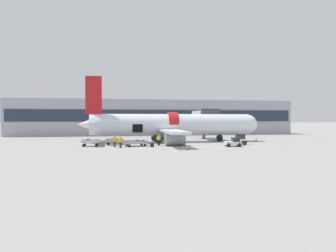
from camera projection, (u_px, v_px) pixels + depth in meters
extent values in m
plane|color=gray|center=(182.00, 145.00, 47.53)|extent=(500.00, 500.00, 0.00)
cube|color=silver|center=(188.00, 148.00, 42.96)|extent=(28.69, 0.28, 0.01)
cube|color=#9EA3AD|center=(155.00, 118.00, 80.77)|extent=(72.26, 13.25, 8.95)
cube|color=#232D3D|center=(158.00, 116.00, 74.18)|extent=(70.82, 0.16, 2.86)
cylinder|color=#4C4C51|center=(204.00, 131.00, 61.10)|extent=(0.60, 0.60, 3.29)
cube|color=silver|center=(204.00, 117.00, 61.03)|extent=(2.53, 9.61, 2.53)
cube|color=#333842|center=(210.00, 117.00, 56.89)|extent=(3.29, 1.60, 3.04)
cylinder|color=silver|center=(172.00, 124.00, 53.18)|extent=(28.52, 3.64, 3.64)
sphere|color=silver|center=(247.00, 124.00, 55.66)|extent=(3.45, 3.45, 3.45)
cone|color=silver|center=(90.00, 125.00, 50.70)|extent=(4.18, 3.35, 3.35)
cylinder|color=red|center=(172.00, 122.00, 53.13)|extent=(1.71, 3.64, 3.64)
cube|color=red|center=(94.00, 95.00, 50.69)|extent=(2.73, 0.28, 6.41)
cube|color=silver|center=(92.00, 123.00, 47.35)|extent=(1.15, 7.04, 0.20)
cube|color=silver|center=(95.00, 122.00, 54.27)|extent=(1.15, 7.04, 0.20)
cube|color=silver|center=(173.00, 132.00, 46.28)|extent=(2.74, 12.56, 0.40)
cube|color=silver|center=(160.00, 129.00, 59.72)|extent=(2.74, 12.56, 0.40)
cylinder|color=gray|center=(175.00, 138.00, 46.08)|extent=(2.99, 2.32, 2.32)
cylinder|color=gray|center=(161.00, 133.00, 60.05)|extent=(2.99, 2.32, 2.32)
cube|color=black|center=(138.00, 128.00, 50.33)|extent=(1.70, 0.12, 1.40)
cylinder|color=#56565B|center=(220.00, 134.00, 54.76)|extent=(0.22, 0.22, 1.64)
sphere|color=black|center=(220.00, 138.00, 54.78)|extent=(1.25, 1.25, 1.25)
cylinder|color=#56565B|center=(158.00, 135.00, 50.25)|extent=(0.22, 0.22, 1.64)
sphere|color=black|center=(158.00, 140.00, 50.27)|extent=(1.25, 1.25, 1.25)
cylinder|color=#56565B|center=(154.00, 133.00, 55.20)|extent=(0.22, 0.22, 1.64)
sphere|color=black|center=(154.00, 138.00, 55.22)|extent=(1.25, 1.25, 1.25)
cube|color=silver|center=(233.00, 143.00, 44.83)|extent=(2.53, 1.89, 0.50)
cube|color=#232833|center=(235.00, 139.00, 44.84)|extent=(1.23, 1.48, 0.61)
cube|color=black|center=(241.00, 144.00, 44.88)|extent=(0.31, 1.43, 0.25)
sphere|color=black|center=(239.00, 145.00, 44.12)|extent=(0.56, 0.56, 0.56)
sphere|color=black|center=(237.00, 144.00, 45.62)|extent=(0.56, 0.56, 0.56)
sphere|color=black|center=(229.00, 145.00, 44.06)|extent=(0.56, 0.56, 0.56)
sphere|color=black|center=(226.00, 144.00, 45.56)|extent=(0.56, 0.56, 0.56)
cube|color=white|center=(238.00, 141.00, 48.20)|extent=(2.10, 2.80, 0.72)
cube|color=#232833|center=(240.00, 136.00, 47.81)|extent=(1.40, 1.45, 0.79)
cube|color=black|center=(244.00, 142.00, 47.10)|extent=(1.06, 0.53, 0.36)
sphere|color=black|center=(240.00, 143.00, 47.17)|extent=(0.56, 0.56, 0.56)
sphere|color=black|center=(245.00, 143.00, 47.80)|extent=(0.56, 0.56, 0.56)
sphere|color=black|center=(232.00, 143.00, 48.62)|extent=(0.56, 0.56, 0.56)
sphere|color=black|center=(237.00, 142.00, 49.25)|extent=(0.56, 0.56, 0.56)
cube|color=#999BA0|center=(136.00, 143.00, 45.22)|extent=(3.62, 2.36, 0.05)
cube|color=#999BA0|center=(146.00, 142.00, 45.81)|extent=(0.40, 1.71, 0.41)
cube|color=#999BA0|center=(137.00, 142.00, 44.43)|extent=(3.22, 0.71, 0.41)
cube|color=#999BA0|center=(134.00, 141.00, 45.99)|extent=(3.22, 0.71, 0.41)
cube|color=#333338|center=(149.00, 144.00, 46.00)|extent=(0.90, 0.26, 0.06)
sphere|color=black|center=(145.00, 145.00, 44.84)|extent=(0.40, 0.40, 0.40)
sphere|color=black|center=(141.00, 144.00, 46.46)|extent=(0.40, 0.40, 0.40)
sphere|color=black|center=(129.00, 146.00, 43.99)|extent=(0.40, 0.40, 0.40)
sphere|color=black|center=(127.00, 145.00, 45.60)|extent=(0.40, 0.40, 0.40)
cube|color=#2D2D33|center=(143.00, 141.00, 45.40)|extent=(0.37, 0.30, 0.49)
cube|color=#14472D|center=(134.00, 142.00, 44.86)|extent=(0.54, 0.41, 0.38)
cube|color=#4C1E1E|center=(128.00, 142.00, 44.93)|extent=(0.59, 0.46, 0.32)
cube|color=#14472D|center=(137.00, 141.00, 45.66)|extent=(0.58, 0.33, 0.48)
cube|color=#999BA0|center=(115.00, 142.00, 47.44)|extent=(2.82, 1.50, 0.05)
cube|color=#999BA0|center=(123.00, 140.00, 47.74)|extent=(0.13, 1.36, 0.48)
cube|color=#999BA0|center=(115.00, 140.00, 46.80)|extent=(2.69, 0.20, 0.48)
cube|color=#999BA0|center=(114.00, 140.00, 48.07)|extent=(2.69, 0.20, 0.48)
cube|color=#333338|center=(126.00, 143.00, 47.86)|extent=(0.90, 0.13, 0.06)
sphere|color=black|center=(121.00, 144.00, 47.00)|extent=(0.40, 0.40, 0.40)
sphere|color=black|center=(120.00, 143.00, 48.33)|extent=(0.40, 0.40, 0.40)
sphere|color=black|center=(109.00, 144.00, 46.57)|extent=(0.40, 0.40, 0.40)
sphere|color=black|center=(108.00, 143.00, 47.90)|extent=(0.40, 0.40, 0.40)
cube|color=black|center=(118.00, 141.00, 47.30)|extent=(0.47, 0.22, 0.36)
cube|color=olive|center=(112.00, 140.00, 47.37)|extent=(0.34, 0.25, 0.45)
cube|color=#4C1E1E|center=(116.00, 140.00, 47.23)|extent=(0.38, 0.30, 0.44)
cube|color=#B7BABF|center=(90.00, 142.00, 45.08)|extent=(2.69, 1.68, 0.05)
cube|color=#B7BABF|center=(99.00, 141.00, 45.26)|extent=(0.11, 1.60, 0.39)
cube|color=#B7BABF|center=(90.00, 141.00, 44.32)|extent=(2.59, 0.14, 0.39)
cube|color=#B7BABF|center=(91.00, 141.00, 45.84)|extent=(2.59, 0.14, 0.39)
cube|color=#333338|center=(102.00, 144.00, 45.35)|extent=(0.90, 0.11, 0.06)
sphere|color=black|center=(96.00, 145.00, 44.43)|extent=(0.40, 0.40, 0.40)
sphere|color=black|center=(97.00, 144.00, 46.02)|extent=(0.40, 0.40, 0.40)
sphere|color=black|center=(83.00, 146.00, 44.17)|extent=(0.40, 0.40, 0.40)
sphere|color=black|center=(85.00, 145.00, 45.75)|extent=(0.40, 0.40, 0.40)
cube|color=#721951|center=(88.00, 141.00, 45.24)|extent=(0.52, 0.25, 0.49)
cube|color=olive|center=(91.00, 141.00, 44.85)|extent=(0.58, 0.33, 0.37)
cube|color=#721951|center=(84.00, 141.00, 44.87)|extent=(0.41, 0.29, 0.38)
cylinder|color=#2D2D33|center=(115.00, 144.00, 44.23)|extent=(0.33, 0.33, 0.83)
cylinder|color=orange|center=(114.00, 139.00, 44.21)|extent=(0.42, 0.42, 0.65)
sphere|color=beige|center=(114.00, 136.00, 44.20)|extent=(0.23, 0.23, 0.23)
cylinder|color=orange|center=(115.00, 140.00, 43.99)|extent=(0.13, 0.13, 0.60)
cylinder|color=orange|center=(114.00, 139.00, 44.43)|extent=(0.13, 0.13, 0.60)
cylinder|color=black|center=(159.00, 143.00, 46.59)|extent=(0.40, 0.40, 0.86)
cylinder|color=#CCE523|center=(159.00, 138.00, 46.57)|extent=(0.51, 0.51, 0.67)
sphere|color=#9E7556|center=(159.00, 135.00, 46.56)|extent=(0.24, 0.24, 0.24)
cylinder|color=#CCE523|center=(160.00, 138.00, 46.53)|extent=(0.16, 0.16, 0.62)
cylinder|color=#CCE523|center=(157.00, 138.00, 46.60)|extent=(0.16, 0.16, 0.62)
cylinder|color=#2D2D33|center=(120.00, 145.00, 42.46)|extent=(0.34, 0.34, 0.81)
cylinder|color=orange|center=(120.00, 140.00, 42.44)|extent=(0.43, 0.43, 0.64)
sphere|color=tan|center=(120.00, 137.00, 42.43)|extent=(0.22, 0.22, 0.22)
cylinder|color=orange|center=(122.00, 141.00, 42.45)|extent=(0.14, 0.14, 0.58)
cylinder|color=orange|center=(119.00, 141.00, 42.44)|extent=(0.14, 0.14, 0.58)
cube|color=black|center=(152.00, 145.00, 43.82)|extent=(0.58, 0.45, 0.48)
cube|color=black|center=(152.00, 143.00, 43.81)|extent=(0.31, 0.15, 0.12)
cube|color=black|center=(256.00, 141.00, 55.56)|extent=(0.46, 0.46, 0.03)
cone|color=orange|center=(256.00, 139.00, 55.56)|extent=(0.34, 0.34, 0.66)
cylinder|color=white|center=(256.00, 139.00, 55.56)|extent=(0.20, 0.20, 0.08)
cube|color=black|center=(188.00, 150.00, 39.90)|extent=(0.47, 0.47, 0.03)
cone|color=orange|center=(188.00, 147.00, 39.90)|extent=(0.35, 0.35, 0.65)
cylinder|color=white|center=(188.00, 147.00, 39.90)|extent=(0.20, 0.20, 0.08)
cube|color=black|center=(183.00, 146.00, 45.95)|extent=(0.56, 0.56, 0.03)
cone|color=orange|center=(183.00, 144.00, 45.94)|extent=(0.41, 0.41, 0.67)
cylinder|color=white|center=(183.00, 143.00, 45.94)|extent=(0.24, 0.24, 0.08)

